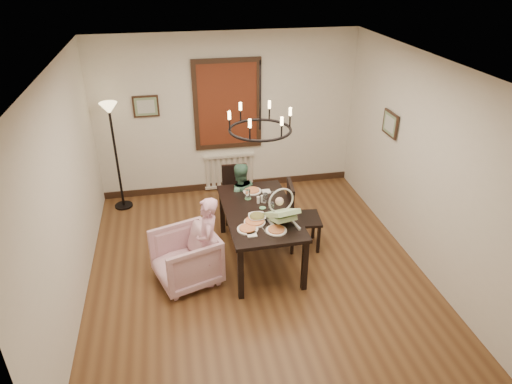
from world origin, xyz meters
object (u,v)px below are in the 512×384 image
object	(u,v)px
armchair	(186,258)
drinking_glass	(271,207)
chair_right	(304,215)
dining_table	(260,216)
baby_bouncer	(282,212)
floor_lamp	(117,159)
seated_man	(240,204)
chair_far	(236,195)
elderly_woman	(209,249)

from	to	relation	value
armchair	drinking_glass	xyz separation A→B (m)	(1.19, 0.22, 0.51)
drinking_glass	chair_right	bearing A→B (deg)	24.41
dining_table	armchair	xyz separation A→B (m)	(-1.05, -0.30, -0.35)
armchair	dining_table	bearing A→B (deg)	87.61
chair_right	baby_bouncer	size ratio (longest dim) A/B	2.10
floor_lamp	drinking_glass	bearing A→B (deg)	-42.88
baby_bouncer	armchair	bearing A→B (deg)	165.16
dining_table	drinking_glass	size ratio (longest dim) A/B	11.52
chair_right	drinking_glass	bearing A→B (deg)	120.94
seated_man	floor_lamp	bearing A→B (deg)	-37.60
chair_right	drinking_glass	xyz separation A→B (m)	(-0.55, -0.25, 0.33)
seated_man	drinking_glass	world-z (taller)	seated_man
chair_far	baby_bouncer	world-z (taller)	baby_bouncer
dining_table	seated_man	world-z (taller)	seated_man
dining_table	drinking_glass	world-z (taller)	drinking_glass
dining_table	elderly_woman	xyz separation A→B (m)	(-0.75, -0.38, -0.19)
dining_table	floor_lamp	bearing A→B (deg)	135.41
armchair	floor_lamp	xyz separation A→B (m)	(-0.96, 2.21, 0.54)
chair_far	elderly_woman	xyz separation A→B (m)	(-0.59, -1.50, 0.06)
dining_table	armchair	bearing A→B (deg)	-164.92
dining_table	chair_far	size ratio (longest dim) A/B	1.87
seated_man	floor_lamp	size ratio (longest dim) A/B	0.53
baby_bouncer	drinking_glass	distance (m)	0.31
chair_far	chair_right	size ratio (longest dim) A/B	0.86
dining_table	baby_bouncer	distance (m)	0.49
baby_bouncer	floor_lamp	world-z (taller)	floor_lamp
dining_table	chair_right	bearing A→B (deg)	12.92
drinking_glass	dining_table	bearing A→B (deg)	150.68
dining_table	chair_right	world-z (taller)	chair_right
chair_far	floor_lamp	size ratio (longest dim) A/B	0.51
elderly_woman	floor_lamp	size ratio (longest dim) A/B	0.57
dining_table	elderly_woman	distance (m)	0.86
chair_right	seated_man	bearing A→B (deg)	61.65
drinking_glass	baby_bouncer	bearing A→B (deg)	-76.49
chair_far	seated_man	bearing A→B (deg)	-86.58
elderly_woman	baby_bouncer	world-z (taller)	baby_bouncer
baby_bouncer	floor_lamp	bearing A→B (deg)	122.46
chair_far	baby_bouncer	xyz separation A→B (m)	(0.37, -1.48, 0.50)
dining_table	floor_lamp	size ratio (longest dim) A/B	0.95
chair_far	seated_man	size ratio (longest dim) A/B	0.95
armchair	seated_man	xyz separation A→B (m)	(0.89, 1.06, 0.12)
elderly_woman	armchair	bearing A→B (deg)	-99.88
armchair	floor_lamp	world-z (taller)	floor_lamp
armchair	seated_man	bearing A→B (deg)	121.70
dining_table	chair_far	bearing A→B (deg)	97.32
floor_lamp	seated_man	bearing A→B (deg)	-31.91
elderly_woman	drinking_glass	world-z (taller)	elderly_woman
dining_table	baby_bouncer	size ratio (longest dim) A/B	3.37
dining_table	baby_bouncer	bearing A→B (deg)	-61.19
chair_right	baby_bouncer	xyz separation A→B (m)	(-0.48, -0.54, 0.43)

